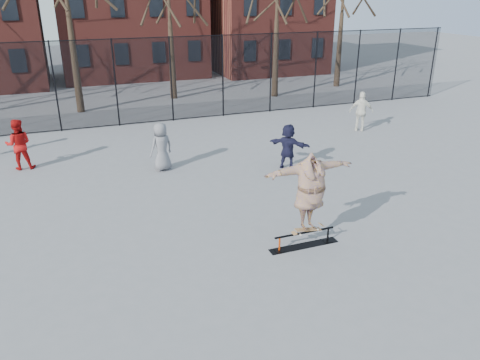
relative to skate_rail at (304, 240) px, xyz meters
name	(u,v)px	position (x,y,z in m)	size (l,w,h in m)	color
ground	(248,255)	(-1.49, 0.08, -0.16)	(100.00, 100.00, 0.00)	slate
skate_rail	(304,240)	(0.00, 0.00, 0.00)	(1.84, 0.28, 0.41)	black
skateboard	(308,230)	(0.09, 0.00, 0.29)	(0.75, 0.18, 0.09)	#925C3A
skater	(310,192)	(0.09, 0.00, 1.32)	(2.41, 0.66, 1.96)	#5A3585
bystander_red	(19,144)	(-6.91, 8.49, 0.75)	(0.88, 0.69, 1.82)	#AA0F0F
bystander_white	(361,112)	(7.26, 8.31, 0.74)	(1.05, 0.44, 1.79)	white
bystander_navy	(288,146)	(2.06, 5.16, 0.66)	(1.52, 0.48, 1.64)	#191933
bystander_extra	(161,147)	(-2.20, 6.58, 0.70)	(0.84, 0.55, 1.73)	slate
fence	(146,80)	(-1.51, 13.08, 1.90)	(34.03, 0.07, 4.00)	black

